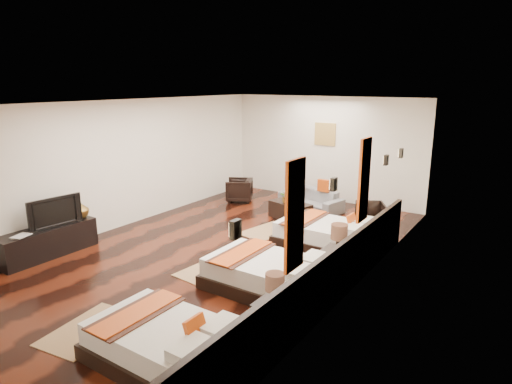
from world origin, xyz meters
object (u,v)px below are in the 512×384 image
Objects in this scene: bed_near at (169,344)px; armchair_left at (239,190)px; coffee_table at (290,211)px; sofa at (311,199)px; bed_far at (330,235)px; armchair_right at (370,215)px; nightstand_b at (338,262)px; figurine at (80,209)px; table_plant at (286,197)px; book at (16,236)px; bed_mid at (271,274)px; tv at (53,211)px; tv_console at (48,242)px; nightstand_a at (275,316)px.

bed_near is 7.09m from armchair_left.
bed_near is 1.88× the size of coffee_table.
bed_far is at bearing -41.06° from sofa.
armchair_right reaches higher than sofa.
nightstand_b reaches higher than sofa.
figurine is 1.30× the size of table_plant.
coffee_table is at bearing 62.42° from book.
bed_near is 2.21m from bed_mid.
figurine is (-0.05, 0.59, -0.11)m from tv.
bed_mid is 3.24× the size of armchair_right.
tv is 6.55m from armchair_right.
figurine is 4.64m from coffee_table.
tv reaches higher than sofa.
tv_console is 6.66m from armchair_right.
bed_far reaches higher than coffee_table.
tv reaches higher than armchair_right.
tv_console is (-4.95, -0.01, -0.04)m from nightstand_a.
tv is at bearing -159.52° from nightstand_b.
figurine reaches higher than bed_mid.
tv_console is at bearing -141.76° from bed_far.
tv_console is (-4.19, 1.09, 0.03)m from bed_near.
nightstand_b reaches higher than coffee_table.
bed_far is 2.90× the size of armchair_left.
figurine reaches higher than coffee_table.
tv is at bearing -161.18° from armchair_right.
nightstand_a is at bearing -61.61° from table_plant.
coffee_table is (-1.55, 1.19, -0.06)m from bed_far.
nightstand_a is at bearing 10.82° from armchair_left.
tv_console is at bearing -90.00° from figurine.
table_plant reaches higher than tv_console.
nightstand_a is 4.92m from tv.
bed_far is 1.69m from armchair_right.
table_plant is at bearing 116.42° from bed_mid.
armchair_left is (0.72, 5.66, -0.25)m from book.
figurine is at bearing 10.51° from tv.
tv reaches higher than figurine.
figurine is at bearing 171.73° from nightstand_a.
nightstand_a is at bearing -56.23° from bed_mid.
nightstand_b is at bearing -43.07° from sofa.
nightstand_a is 1.31× the size of armchair_left.
nightstand_a is (0.75, -3.30, 0.06)m from bed_far.
armchair_left is 2.46× the size of table_plant.
coffee_table is (2.59, 4.37, -0.64)m from tv.
nightstand_a is 0.50× the size of tv_console.
tv is (0.05, 0.13, 0.56)m from tv_console.
bed_mid reaches higher than table_plant.
coffee_table is at bearing 142.49° from bed_far.
coffee_table is (-2.30, 4.49, -0.11)m from nightstand_a.
bed_far is at bearing 90.00° from bed_mid.
bed_far is 3.91m from armchair_left.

